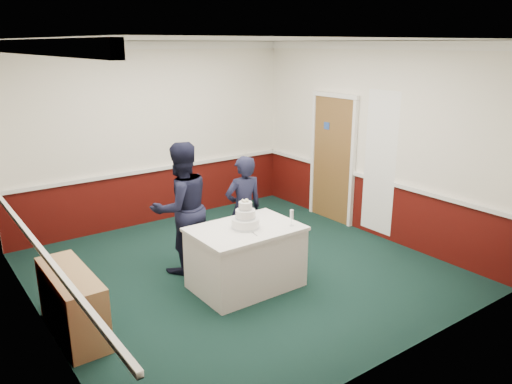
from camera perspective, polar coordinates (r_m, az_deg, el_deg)
ground at (r=6.86m, az=-1.80°, el=-8.92°), size 5.00×5.00×0.00m
room_shell at (r=6.82m, az=-4.32°, el=8.23°), size 5.00×5.00×3.00m
sideboard at (r=5.68m, az=-20.23°, el=-11.82°), size 0.41×1.20×0.70m
cake_table at (r=6.27m, az=-1.19°, el=-7.41°), size 1.32×0.92×0.79m
wedding_cake at (r=6.09m, az=-1.21°, el=-3.12°), size 0.35×0.35×0.36m
cake_knife at (r=5.96m, az=-0.34°, el=-4.68°), size 0.06×0.22×0.00m
champagne_flute at (r=6.16m, az=4.10°, el=-2.65°), size 0.05×0.05×0.21m
person_man at (r=6.63m, az=-8.53°, el=-1.81°), size 0.87×0.68×1.76m
person_woman at (r=6.90m, az=-1.42°, el=-1.97°), size 0.59×0.43×1.51m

